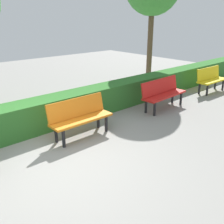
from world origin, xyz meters
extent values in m
plane|color=gray|center=(0.00, 0.00, 0.00)|extent=(23.81, 23.81, 0.00)
cube|color=yellow|center=(-6.77, -0.55, 0.41)|extent=(1.37, 0.46, 0.05)
cube|color=yellow|center=(-6.78, -0.74, 0.65)|extent=(1.36, 0.15, 0.42)
cylinder|color=black|center=(-7.30, -0.38, 0.20)|extent=(0.07, 0.07, 0.39)
cylinder|color=black|center=(-7.31, -0.68, 0.20)|extent=(0.07, 0.07, 0.39)
cylinder|color=black|center=(-6.24, -0.41, 0.20)|extent=(0.07, 0.07, 0.39)
cylinder|color=black|center=(-6.25, -0.71, 0.20)|extent=(0.07, 0.07, 0.39)
cube|color=red|center=(-4.08, -0.58, 0.41)|extent=(1.63, 0.48, 0.05)
cube|color=red|center=(-4.07, -0.77, 0.65)|extent=(1.62, 0.19, 0.42)
cylinder|color=black|center=(-4.74, -0.45, 0.20)|extent=(0.07, 0.07, 0.39)
cylinder|color=black|center=(-4.73, -0.75, 0.20)|extent=(0.07, 0.07, 0.39)
cylinder|color=black|center=(-3.43, -0.40, 0.20)|extent=(0.07, 0.07, 0.39)
cylinder|color=black|center=(-3.42, -0.70, 0.20)|extent=(0.07, 0.07, 0.39)
cube|color=orange|center=(-1.20, -0.65, 0.41)|extent=(1.46, 0.43, 0.05)
cube|color=orange|center=(-1.20, -0.84, 0.65)|extent=(1.46, 0.14, 0.42)
cylinder|color=black|center=(-1.78, -0.50, 0.20)|extent=(0.07, 0.07, 0.39)
cylinder|color=black|center=(-1.78, -0.80, 0.20)|extent=(0.07, 0.07, 0.39)
cylinder|color=black|center=(-0.62, -0.50, 0.20)|extent=(0.07, 0.07, 0.39)
cylinder|color=black|center=(-0.62, -0.80, 0.20)|extent=(0.07, 0.07, 0.39)
cube|color=#2D6B28|center=(-1.23, -1.65, 0.37)|extent=(19.81, 0.66, 0.73)
cylinder|color=brown|center=(-6.47, -3.25, 1.49)|extent=(0.22, 0.22, 2.97)
camera|label=1|loc=(1.76, 3.70, 2.57)|focal=40.84mm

